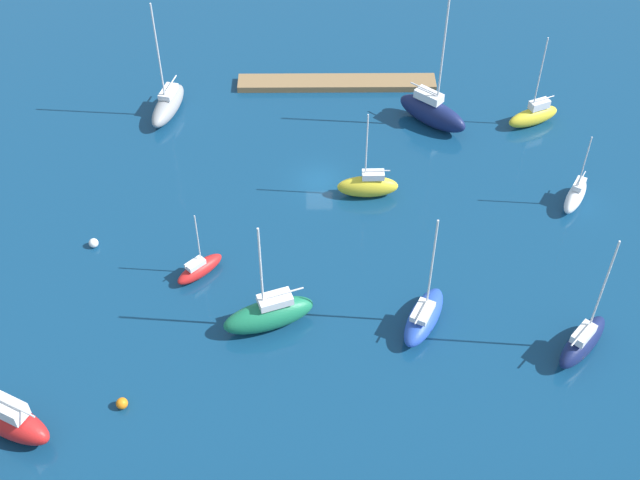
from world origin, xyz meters
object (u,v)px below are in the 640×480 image
object	(u,v)px
sailboat_red_west_end	(200,268)
sailboat_navy_east_end	(583,341)
pier_dock	(337,83)
sailboat_green_inner_mooring	(269,314)
sailboat_yellow_by_breakwater	(368,186)
mooring_buoy_white	(94,243)
sailboat_navy_near_pier	(432,112)
sailboat_red_lone_north	(9,419)
sailboat_yellow_lone_south	(534,115)
sailboat_blue_off_beacon	(424,316)
sailboat_gray_mid_basin	(168,104)
sailboat_white_far_north	(576,195)
mooring_buoy_orange	(122,403)

from	to	relation	value
sailboat_red_west_end	sailboat_navy_east_end	world-z (taller)	sailboat_navy_east_end
pier_dock	sailboat_green_inner_mooring	world-z (taller)	sailboat_green_inner_mooring
sailboat_green_inner_mooring	sailboat_yellow_by_breakwater	world-z (taller)	sailboat_green_inner_mooring
mooring_buoy_white	sailboat_yellow_by_breakwater	bearing A→B (deg)	-164.90
pier_dock	sailboat_navy_near_pier	world-z (taller)	sailboat_navy_near_pier
sailboat_red_west_end	sailboat_red_lone_north	size ratio (longest dim) A/B	0.55
sailboat_navy_east_end	mooring_buoy_white	size ratio (longest dim) A/B	14.23
sailboat_yellow_lone_south	sailboat_blue_off_beacon	world-z (taller)	sailboat_blue_off_beacon
sailboat_navy_east_end	sailboat_red_lone_north	distance (m)	41.90
sailboat_red_west_end	sailboat_gray_mid_basin	distance (m)	23.05
sailboat_yellow_lone_south	sailboat_navy_east_end	bearing A→B (deg)	62.91
sailboat_navy_near_pier	sailboat_red_lone_north	world-z (taller)	sailboat_navy_near_pier
sailboat_navy_east_end	sailboat_yellow_lone_south	bearing A→B (deg)	38.29
sailboat_red_west_end	pier_dock	bearing A→B (deg)	22.22
sailboat_gray_mid_basin	pier_dock	bearing A→B (deg)	120.04
sailboat_red_west_end	sailboat_navy_near_pier	bearing A→B (deg)	-0.27
sailboat_blue_off_beacon	mooring_buoy_white	world-z (taller)	sailboat_blue_off_beacon
sailboat_green_inner_mooring	mooring_buoy_white	xyz separation A→B (m)	(15.38, -8.81, -0.94)
sailboat_white_far_north	sailboat_red_lone_north	size ratio (longest dim) A/B	0.65
sailboat_gray_mid_basin	sailboat_blue_off_beacon	world-z (taller)	sailboat_gray_mid_basin
pier_dock	sailboat_yellow_by_breakwater	size ratio (longest dim) A/B	2.30
mooring_buoy_orange	sailboat_red_west_end	bearing A→B (deg)	-108.62
sailboat_blue_off_beacon	sailboat_navy_east_end	distance (m)	12.02
sailboat_green_inner_mooring	sailboat_blue_off_beacon	size ratio (longest dim) A/B	0.97
pier_dock	sailboat_gray_mid_basin	size ratio (longest dim) A/B	1.66
sailboat_yellow_lone_south	sailboat_red_west_end	xyz separation A→B (m)	(31.43, 20.43, -0.35)
sailboat_navy_near_pier	sailboat_green_inner_mooring	size ratio (longest dim) A/B	1.33
mooring_buoy_orange	sailboat_yellow_lone_south	bearing A→B (deg)	-137.00
sailboat_yellow_by_breakwater	sailboat_yellow_lone_south	bearing A→B (deg)	-148.95
sailboat_red_west_end	sailboat_gray_mid_basin	xyz separation A→B (m)	(5.29, -22.43, 0.42)
sailboat_yellow_by_breakwater	sailboat_red_lone_north	size ratio (longest dim) A/B	0.76
sailboat_red_west_end	sailboat_white_far_north	distance (m)	34.04
sailboat_gray_mid_basin	sailboat_red_lone_north	size ratio (longest dim) A/B	1.06
sailboat_white_far_north	mooring_buoy_orange	size ratio (longest dim) A/B	9.05
sailboat_yellow_by_breakwater	mooring_buoy_white	size ratio (longest dim) A/B	11.11
sailboat_yellow_by_breakwater	sailboat_white_far_north	bearing A→B (deg)	175.18
sailboat_yellow_by_breakwater	sailboat_navy_east_end	bearing A→B (deg)	129.54
sailboat_blue_off_beacon	sailboat_yellow_by_breakwater	world-z (taller)	sailboat_blue_off_beacon
sailboat_yellow_by_breakwater	mooring_buoy_white	world-z (taller)	sailboat_yellow_by_breakwater
sailboat_blue_off_beacon	mooring_buoy_orange	distance (m)	23.55
sailboat_yellow_by_breakwater	sailboat_red_lone_north	bearing A→B (deg)	42.59
sailboat_navy_near_pier	sailboat_gray_mid_basin	size ratio (longest dim) A/B	1.13
sailboat_red_west_end	sailboat_yellow_by_breakwater	xyz separation A→B (m)	(-14.37, -9.79, 0.43)
sailboat_navy_near_pier	sailboat_blue_off_beacon	bearing A→B (deg)	-56.55
sailboat_navy_near_pier	mooring_buoy_orange	bearing A→B (deg)	-86.83
sailboat_yellow_lone_south	sailboat_navy_near_pier	bearing A→B (deg)	-23.87
sailboat_blue_off_beacon	sailboat_yellow_by_breakwater	xyz separation A→B (m)	(3.61, -15.31, 0.12)
sailboat_red_west_end	sailboat_red_lone_north	bearing A→B (deg)	-172.25
sailboat_blue_off_beacon	sailboat_navy_east_end	world-z (taller)	sailboat_navy_east_end
sailboat_white_far_north	sailboat_blue_off_beacon	distance (m)	20.53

